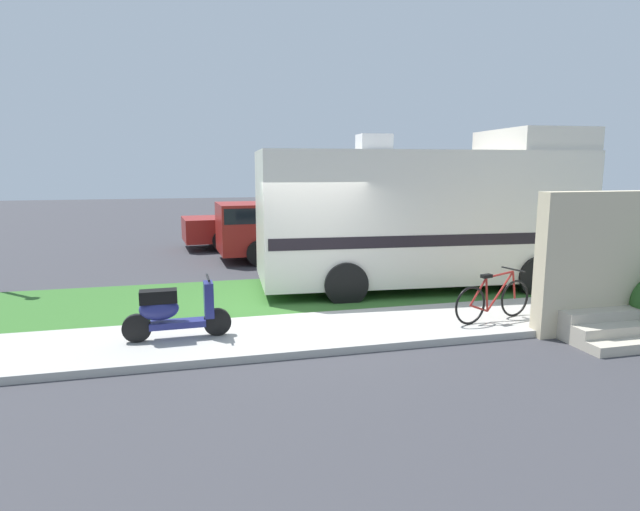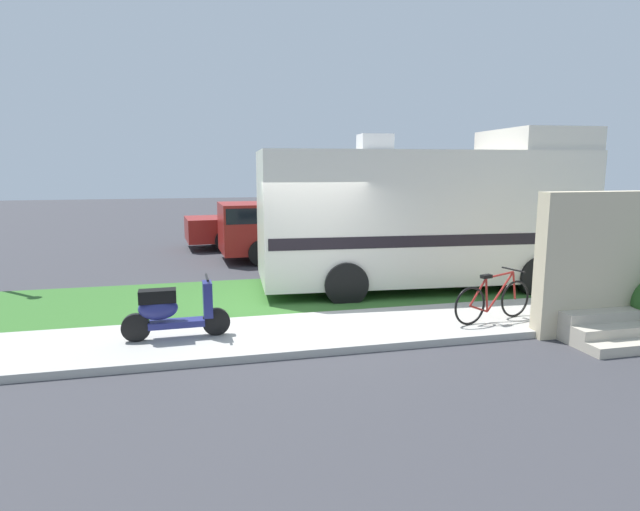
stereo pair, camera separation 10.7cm
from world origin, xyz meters
TOP-DOWN VIEW (x-y plane):
  - ground_plane at (0.00, 0.00)m, footprint 80.00×80.00m
  - sidewalk at (0.00, -1.20)m, footprint 24.00×2.00m
  - grass_strip at (0.00, 1.50)m, footprint 24.00×3.40m
  - motorhome_rv at (3.03, 1.65)m, footprint 7.43×3.11m
  - scooter at (-2.50, -1.15)m, footprint 1.67×0.50m
  - bicycle at (2.92, -1.49)m, footprint 1.70×0.58m
  - pickup_truck_near at (0.84, 6.26)m, footprint 5.51×2.26m
  - pickup_truck_far at (1.13, 9.21)m, footprint 5.90×2.41m
  - porch_steps at (4.29, -2.29)m, footprint 2.00×1.26m
  - bottle_green at (4.92, -1.74)m, footprint 0.07×0.07m

SIDE VIEW (x-z plane):
  - ground_plane at x=0.00m, z-range 0.00..0.00m
  - grass_strip at x=0.00m, z-range 0.00..0.08m
  - sidewalk at x=0.00m, z-range 0.00..0.12m
  - bottle_green at x=4.92m, z-range 0.10..0.37m
  - bicycle at x=2.92m, z-range 0.05..0.94m
  - scooter at x=-2.50m, z-range 0.09..1.06m
  - pickup_truck_near at x=0.84m, z-range 0.07..1.80m
  - pickup_truck_far at x=1.13m, z-range 0.06..1.86m
  - porch_steps at x=4.29m, z-range -0.23..2.17m
  - motorhome_rv at x=3.03m, z-range -0.08..3.56m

